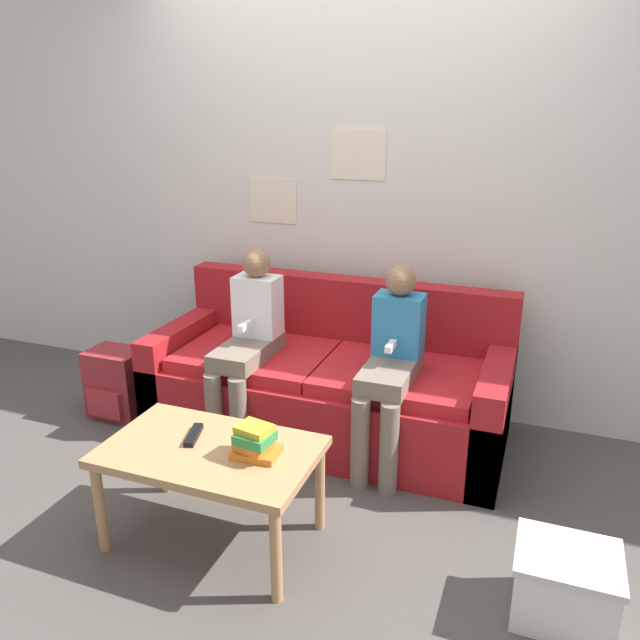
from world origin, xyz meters
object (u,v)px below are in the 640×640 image
person_left (248,339)px  storage_box (565,585)px  tv_remote (194,435)px  coffee_table (210,459)px  couch (329,385)px  person_right (391,361)px  backpack (117,383)px

person_left → storage_box: person_left is taller
tv_remote → coffee_table: bearing=-41.9°
couch → person_left: 0.52m
coffee_table → storage_box: 1.40m
person_left → person_right: 0.78m
coffee_table → storage_box: bearing=2.7°
person_right → backpack: bearing=-177.9°
storage_box → backpack: (-2.47, 0.73, 0.06)m
person_right → storage_box: bearing=-42.7°
coffee_table → backpack: size_ratio=2.14×
person_right → couch: bearing=153.0°
person_left → person_right: (0.78, -0.00, -0.01)m
couch → storage_box: (1.25, -0.99, -0.14)m
person_left → tv_remote: 0.83m
person_left → person_right: bearing=-0.2°
storage_box → backpack: bearing=163.6°
person_left → backpack: person_left is taller
person_right → backpack: (-1.62, -0.06, -0.36)m
couch → storage_box: size_ratio=5.37×
couch → coffee_table: 1.07m
coffee_table → person_left: (-0.26, 0.85, 0.18)m
person_left → couch: bearing=27.2°
couch → tv_remote: size_ratio=11.01×
coffee_table → person_left: 0.91m
storage_box → person_left: bearing=154.2°
person_left → tv_remote: bearing=-79.2°
person_left → tv_remote: size_ratio=5.88×
person_left → storage_box: bearing=-25.8°
coffee_table → storage_box: (1.38, 0.07, -0.25)m
couch → coffee_table: (-0.13, -1.05, 0.11)m
couch → person_left: (-0.39, -0.20, 0.29)m
backpack → coffee_table: bearing=-35.9°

